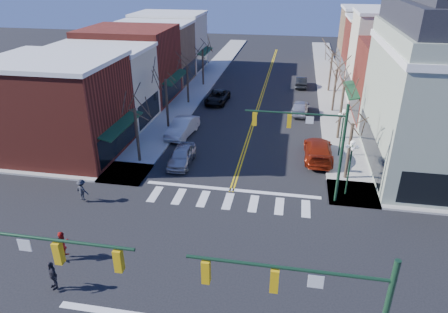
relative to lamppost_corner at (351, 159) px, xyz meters
The scene contains 34 objects.
ground 12.18m from the lamppost_corner, 133.97° to the right, with size 160.00×160.00×0.00m, color black.
sidewalk_left 20.69m from the lamppost_corner, 145.84° to the left, with size 3.50×70.00×0.15m, color #9E9B93.
sidewalk_right 11.87m from the lamppost_corner, 87.26° to the left, with size 3.50×70.00×0.15m, color #9E9B93.
bldg_left_brick_a 23.94m from the lamppost_corner, behind, with size 10.00×8.50×8.00m, color maroon.
bldg_left_stucco_a 26.14m from the lamppost_corner, 155.10° to the left, with size 10.00×7.00×7.50m, color beige.
bldg_left_brick_b 30.40m from the lamppost_corner, 141.28° to the left, with size 10.00×9.00×8.50m, color maroon.
bldg_left_tan 36.13m from the lamppost_corner, 131.01° to the left, with size 10.00×7.50×7.80m, color #8B6C4D.
bldg_left_stucco_b 42.28m from the lamppost_corner, 124.10° to the left, with size 10.00×8.00×8.20m, color beige.
bldg_right_brick_a 18.76m from the lamppost_corner, 67.06° to the left, with size 10.00×8.50×8.00m, color maroon.
bldg_right_stucco 26.12m from the lamppost_corner, 73.72° to the left, with size 10.00×7.00×10.00m, color beige.
bldg_right_brick_b 33.33m from the lamppost_corner, 77.34° to the left, with size 10.00×8.00×8.50m, color maroon.
bldg_right_tan 41.18m from the lamppost_corner, 79.78° to the left, with size 10.00×8.00×9.00m, color #8B6C4D.
traffic_mast_near_left 21.09m from the lamppost_corner, 130.84° to the right, with size 6.60×0.28×7.20m.
traffic_mast_near_right 16.21m from the lamppost_corner, 99.48° to the right, with size 6.60×0.28×7.20m.
traffic_mast_far_right 3.36m from the lamppost_corner, 157.49° to the right, with size 6.60×0.28×7.20m.
lamppost_corner is the anchor object (origin of this frame).
lamppost_midblock 6.50m from the lamppost_corner, 90.00° to the left, with size 0.36×0.36×4.33m.
tree_left_a 16.80m from the lamppost_corner, behind, with size 0.24×0.24×4.76m, color #382B21.
tree_left_b 19.65m from the lamppost_corner, 147.69° to the left, with size 0.24×0.24×5.04m, color #382B21.
tree_left_c 24.87m from the lamppost_corner, 131.90° to the left, with size 0.24×0.24×4.55m, color #382B21.
tree_left_d 31.27m from the lamppost_corner, 122.06° to the left, with size 0.24×0.24×4.90m, color #382B21.
tree_right_a 2.59m from the lamppost_corner, 85.43° to the left, with size 0.24×0.24×4.62m, color #382B21.
tree_right_b 10.51m from the lamppost_corner, 88.91° to the left, with size 0.24×0.24×5.18m, color #382B21.
tree_right_c 18.51m from the lamppost_corner, 89.38° to the left, with size 0.24×0.24×4.83m, color #382B21.
tree_right_d 26.51m from the lamppost_corner, 89.57° to the left, with size 0.24×0.24×4.97m, color #382B21.
car_left_near 13.48m from the lamppost_corner, 167.84° to the left, with size 1.78×4.42×1.51m, color #A4A3A8.
car_left_mid 17.16m from the lamppost_corner, 149.02° to the left, with size 1.78×5.10×1.68m, color silver.
car_left_far 23.55m from the lamppost_corner, 124.32° to the left, with size 2.33×5.06×1.41m, color black.
car_right_near 6.41m from the lamppost_corner, 107.32° to the left, with size 2.33×5.73×1.66m, color maroon.
car_right_mid 17.54m from the lamppost_corner, 101.27° to the left, with size 1.83×4.54×1.55m, color #BDBCC1.
car_right_far 28.34m from the lamppost_corner, 96.82° to the left, with size 1.46×4.20×1.38m, color black.
pedestrian_red_b 19.13m from the lamppost_corner, 148.56° to the right, with size 0.81×0.63×1.66m, color #B11512.
pedestrian_dark_a 19.84m from the lamppost_corner, 141.74° to the right, with size 0.95×0.40×1.63m, color black.
pedestrian_dark_b 18.77m from the lamppost_corner, 167.20° to the right, with size 1.02×0.59×1.58m, color #21232A.
Camera 1 is at (3.97, -17.44, 15.10)m, focal length 32.00 mm.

